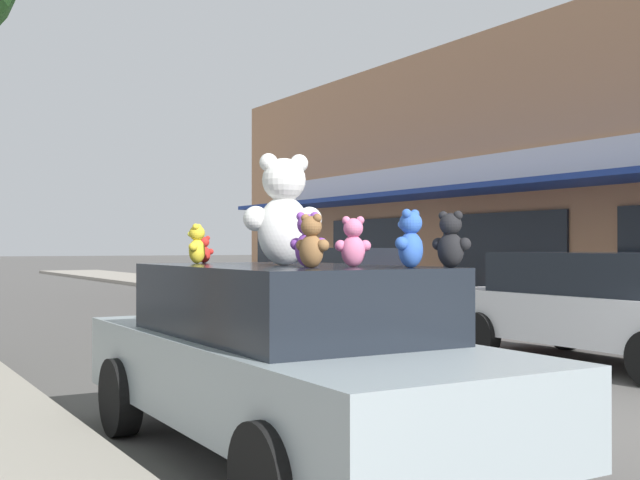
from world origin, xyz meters
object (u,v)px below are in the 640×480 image
(teddy_bear_black, at_px, (451,240))
(teddy_bear_purple, at_px, (308,240))
(teddy_bear_giant, at_px, (284,212))
(teddy_bear_brown, at_px, (312,242))
(teddy_bear_blue, at_px, (410,240))
(teddy_bear_pink, at_px, (353,242))
(parked_car_far_right, at_px, (342,283))
(teddy_bear_yellow, at_px, (197,244))
(teddy_bear_red, at_px, (204,250))
(parked_car_far_center, at_px, (603,305))
(plush_art_car, at_px, (286,357))

(teddy_bear_black, bearing_deg, teddy_bear_purple, 23.24)
(teddy_bear_giant, bearing_deg, teddy_bear_brown, 89.28)
(teddy_bear_blue, distance_m, teddy_bear_purple, 0.71)
(teddy_bear_blue, distance_m, teddy_bear_pink, 0.46)
(teddy_bear_black, bearing_deg, teddy_bear_brown, 37.76)
(parked_car_far_right, bearing_deg, teddy_bear_yellow, -129.34)
(teddy_bear_red, bearing_deg, parked_car_far_center, -159.55)
(teddy_bear_brown, bearing_deg, teddy_bear_red, -21.61)
(teddy_bear_pink, bearing_deg, teddy_bear_red, -54.01)
(teddy_bear_red, height_order, parked_car_far_right, teddy_bear_red)
(plush_art_car, relative_size, teddy_bear_black, 11.92)
(plush_art_car, relative_size, teddy_bear_giant, 5.39)
(teddy_bear_blue, bearing_deg, teddy_bear_brown, -52.76)
(teddy_bear_giant, height_order, teddy_bear_black, teddy_bear_giant)
(plush_art_car, bearing_deg, teddy_bear_brown, -104.95)
(teddy_bear_black, relative_size, teddy_bear_pink, 1.08)
(teddy_bear_pink, height_order, teddy_bear_red, teddy_bear_pink)
(teddy_bear_yellow, height_order, teddy_bear_purple, teddy_bear_purple)
(plush_art_car, distance_m, parked_car_far_center, 6.20)
(teddy_bear_pink, relative_size, parked_car_far_center, 0.08)
(parked_car_far_right, bearing_deg, teddy_bear_red, -129.37)
(teddy_bear_red, bearing_deg, teddy_bear_black, 122.28)
(teddy_bear_giant, bearing_deg, parked_car_far_right, -110.88)
(teddy_bear_giant, relative_size, parked_car_far_center, 0.18)
(teddy_bear_purple, bearing_deg, teddy_bear_giant, -45.38)
(plush_art_car, xyz_separation_m, teddy_bear_pink, (0.20, -0.60, 0.85))
(plush_art_car, distance_m, teddy_bear_purple, 1.00)
(teddy_bear_giant, bearing_deg, parked_car_far_center, -147.73)
(teddy_bear_pink, xyz_separation_m, parked_car_far_center, (5.67, 2.60, -0.81))
(teddy_bear_yellow, relative_size, teddy_bear_purple, 0.87)
(teddy_bear_purple, height_order, parked_car_far_right, teddy_bear_purple)
(teddy_bear_blue, xyz_separation_m, parked_car_far_center, (5.50, 3.03, -0.83))
(teddy_bear_yellow, xyz_separation_m, teddy_bear_red, (0.13, 0.17, -0.05))
(teddy_bear_yellow, height_order, teddy_bear_pink, teddy_bear_pink)
(teddy_bear_pink, bearing_deg, teddy_bear_purple, 4.54)
(teddy_bear_pink, bearing_deg, teddy_bear_giant, -48.63)
(teddy_bear_red, relative_size, parked_car_far_right, 0.06)
(teddy_bear_purple, relative_size, teddy_bear_pink, 1.08)
(teddy_bear_giant, bearing_deg, plush_art_car, 108.94)
(plush_art_car, height_order, parked_car_far_right, parked_car_far_right)
(parked_car_far_right, bearing_deg, teddy_bear_giant, -124.69)
(teddy_bear_giant, distance_m, teddy_bear_yellow, 1.02)
(teddy_bear_blue, distance_m, teddy_bear_yellow, 2.12)
(teddy_bear_pink, bearing_deg, teddy_bear_brown, 39.70)
(teddy_bear_giant, distance_m, parked_car_far_right, 10.37)
(teddy_bear_blue, height_order, parked_car_far_center, teddy_bear_blue)
(plush_art_car, height_order, teddy_bear_yellow, teddy_bear_yellow)
(plush_art_car, bearing_deg, parked_car_far_center, 19.25)
(teddy_bear_blue, relative_size, teddy_bear_red, 1.66)
(teddy_bear_purple, bearing_deg, parked_car_far_right, -68.70)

